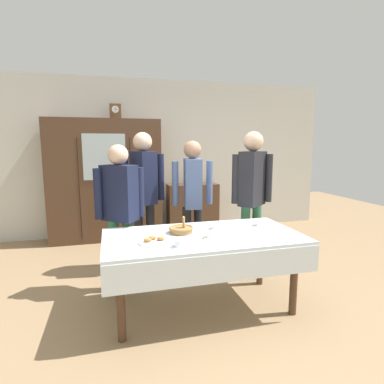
# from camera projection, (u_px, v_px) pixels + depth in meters

# --- Properties ---
(ground_plane) EXTENTS (12.00, 12.00, 0.00)m
(ground_plane) POSITION_uv_depth(u_px,v_px,m) (197.00, 298.00, 3.24)
(ground_plane) COLOR #997A56
(ground_plane) RESTS_ON ground
(back_wall) EXTENTS (6.40, 0.10, 2.70)m
(back_wall) POSITION_uv_depth(u_px,v_px,m) (157.00, 158.00, 5.56)
(back_wall) COLOR silver
(back_wall) RESTS_ON ground
(dining_table) EXTENTS (1.85, 0.95, 0.74)m
(dining_table) POSITION_uv_depth(u_px,v_px,m) (204.00, 246.00, 2.91)
(dining_table) COLOR #4C3321
(dining_table) RESTS_ON ground
(wall_cabinet) EXTENTS (1.80, 0.46, 1.99)m
(wall_cabinet) POSITION_uv_depth(u_px,v_px,m) (106.00, 181.00, 5.10)
(wall_cabinet) COLOR #4C3321
(wall_cabinet) RESTS_ON ground
(mantel_clock) EXTENTS (0.18, 0.11, 0.24)m
(mantel_clock) POSITION_uv_depth(u_px,v_px,m) (115.00, 111.00, 4.98)
(mantel_clock) COLOR brown
(mantel_clock) RESTS_ON wall_cabinet
(bookshelf_low) EXTENTS (0.91, 0.35, 0.88)m
(bookshelf_low) POSITION_uv_depth(u_px,v_px,m) (193.00, 208.00, 5.62)
(bookshelf_low) COLOR #4C3321
(bookshelf_low) RESTS_ON ground
(book_stack) EXTENTS (0.18, 0.21, 0.11)m
(book_stack) POSITION_uv_depth(u_px,v_px,m) (193.00, 181.00, 5.54)
(book_stack) COLOR #B29333
(book_stack) RESTS_ON bookshelf_low
(tea_cup_near_right) EXTENTS (0.13, 0.13, 0.06)m
(tea_cup_near_right) POSITION_uv_depth(u_px,v_px,m) (179.00, 244.00, 2.57)
(tea_cup_near_right) COLOR white
(tea_cup_near_right) RESTS_ON dining_table
(tea_cup_mid_left) EXTENTS (0.13, 0.13, 0.06)m
(tea_cup_mid_left) POSITION_uv_depth(u_px,v_px,m) (259.00, 223.00, 3.24)
(tea_cup_mid_left) COLOR white
(tea_cup_mid_left) RESTS_ON dining_table
(tea_cup_far_right) EXTENTS (0.13, 0.13, 0.06)m
(tea_cup_far_right) POSITION_uv_depth(u_px,v_px,m) (210.00, 235.00, 2.82)
(tea_cup_far_right) COLOR white
(tea_cup_far_right) RESTS_ON dining_table
(tea_cup_mid_right) EXTENTS (0.13, 0.13, 0.06)m
(tea_cup_mid_right) POSITION_uv_depth(u_px,v_px,m) (215.00, 227.00, 3.12)
(tea_cup_mid_right) COLOR white
(tea_cup_mid_right) RESTS_ON dining_table
(bread_basket) EXTENTS (0.24, 0.24, 0.16)m
(bread_basket) POSITION_uv_depth(u_px,v_px,m) (181.00, 229.00, 2.99)
(bread_basket) COLOR #9E7542
(bread_basket) RESTS_ON dining_table
(pastry_plate) EXTENTS (0.28, 0.28, 0.05)m
(pastry_plate) POSITION_uv_depth(u_px,v_px,m) (154.00, 241.00, 2.69)
(pastry_plate) COLOR white
(pastry_plate) RESTS_ON dining_table
(spoon_front_edge) EXTENTS (0.12, 0.02, 0.01)m
(spoon_front_edge) POSITION_uv_depth(u_px,v_px,m) (236.00, 241.00, 2.72)
(spoon_front_edge) COLOR silver
(spoon_front_edge) RESTS_ON dining_table
(spoon_far_right) EXTENTS (0.12, 0.02, 0.01)m
(spoon_far_right) POSITION_uv_depth(u_px,v_px,m) (236.00, 235.00, 2.90)
(spoon_far_right) COLOR silver
(spoon_far_right) RESTS_ON dining_table
(person_behind_table_left) EXTENTS (0.52, 0.38, 1.74)m
(person_behind_table_left) POSITION_uv_depth(u_px,v_px,m) (252.00, 188.00, 3.71)
(person_behind_table_left) COLOR #33704C
(person_behind_table_left) RESTS_ON ground
(person_by_cabinet) EXTENTS (0.52, 0.39, 1.63)m
(person_by_cabinet) POSITION_uv_depth(u_px,v_px,m) (193.00, 193.00, 3.86)
(person_by_cabinet) COLOR #232328
(person_by_cabinet) RESTS_ON ground
(person_near_right_end) EXTENTS (0.52, 0.38, 1.59)m
(person_near_right_end) POSITION_uv_depth(u_px,v_px,m) (120.00, 204.00, 3.28)
(person_near_right_end) COLOR #33704C
(person_near_right_end) RESTS_ON ground
(person_beside_shelf) EXTENTS (0.52, 0.41, 1.73)m
(person_beside_shelf) POSITION_uv_depth(u_px,v_px,m) (144.00, 187.00, 3.85)
(person_beside_shelf) COLOR #232328
(person_beside_shelf) RESTS_ON ground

